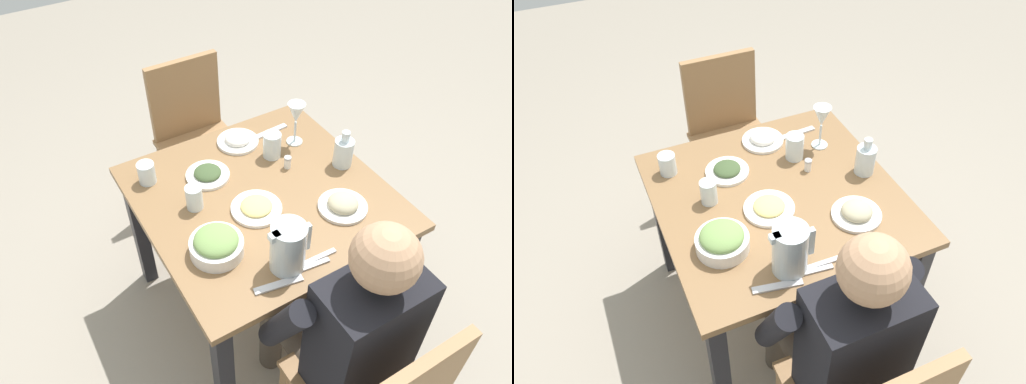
# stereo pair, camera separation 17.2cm
# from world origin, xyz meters

# --- Properties ---
(ground_plane) EXTENTS (8.00, 8.00, 0.00)m
(ground_plane) POSITION_xyz_m (0.00, 0.00, 0.00)
(ground_plane) COLOR gray
(dining_table) EXTENTS (0.92, 0.92, 0.71)m
(dining_table) POSITION_xyz_m (0.00, 0.00, 0.60)
(dining_table) COLOR olive
(dining_table) RESTS_ON ground_plane
(chair_far) EXTENTS (0.40, 0.40, 0.86)m
(chair_far) POSITION_xyz_m (0.07, 0.78, 0.48)
(chair_far) COLOR #997047
(chair_far) RESTS_ON ground_plane
(diner_near) EXTENTS (0.48, 0.53, 1.15)m
(diner_near) POSITION_xyz_m (-0.04, -0.58, 0.63)
(diner_near) COLOR black
(diner_near) RESTS_ON ground_plane
(water_pitcher) EXTENTS (0.16, 0.12, 0.19)m
(water_pitcher) POSITION_xyz_m (-0.11, -0.34, 0.81)
(water_pitcher) COLOR silver
(water_pitcher) RESTS_ON dining_table
(salad_bowl) EXTENTS (0.19, 0.19, 0.09)m
(salad_bowl) POSITION_xyz_m (-0.29, -0.16, 0.75)
(salad_bowl) COLOR white
(salad_bowl) RESTS_ON dining_table
(plate_yoghurt) EXTENTS (0.18, 0.18, 0.05)m
(plate_yoghurt) POSITION_xyz_m (0.08, 0.33, 0.73)
(plate_yoghurt) COLOR white
(plate_yoghurt) RESTS_ON dining_table
(plate_dolmas) EXTENTS (0.18, 0.18, 0.04)m
(plate_dolmas) POSITION_xyz_m (-0.14, 0.20, 0.72)
(plate_dolmas) COLOR white
(plate_dolmas) RESTS_ON dining_table
(plate_beans) EXTENTS (0.19, 0.19, 0.05)m
(plate_beans) POSITION_xyz_m (0.22, -0.22, 0.73)
(plate_beans) COLOR white
(plate_beans) RESTS_ON dining_table
(plate_fries) EXTENTS (0.19, 0.19, 0.04)m
(plate_fries) POSITION_xyz_m (-0.06, -0.06, 0.72)
(plate_fries) COLOR white
(plate_fries) RESTS_ON dining_table
(water_glass_center) EXTENTS (0.06, 0.06, 0.10)m
(water_glass_center) POSITION_xyz_m (-0.25, 0.07, 0.76)
(water_glass_center) COLOR silver
(water_glass_center) RESTS_ON dining_table
(water_glass_far_left) EXTENTS (0.07, 0.07, 0.09)m
(water_glass_far_left) POSITION_xyz_m (-0.35, 0.30, 0.75)
(water_glass_far_left) COLOR silver
(water_glass_far_left) RESTS_ON dining_table
(water_glass_far_right) EXTENTS (0.08, 0.08, 0.11)m
(water_glass_far_right) POSITION_xyz_m (0.16, 0.18, 0.77)
(water_glass_far_right) COLOR silver
(water_glass_far_right) RESTS_ON dining_table
(wine_glass) EXTENTS (0.08, 0.08, 0.20)m
(wine_glass) POSITION_xyz_m (0.29, 0.21, 0.85)
(wine_glass) COLOR silver
(wine_glass) RESTS_ON dining_table
(oil_carafe) EXTENTS (0.08, 0.08, 0.16)m
(oil_carafe) POSITION_xyz_m (0.38, -0.01, 0.77)
(oil_carafe) COLOR silver
(oil_carafe) RESTS_ON dining_table
(salt_shaker) EXTENTS (0.03, 0.03, 0.05)m
(salt_shaker) POSITION_xyz_m (0.17, 0.09, 0.74)
(salt_shaker) COLOR white
(salt_shaker) RESTS_ON dining_table
(fork_near) EXTENTS (0.17, 0.06, 0.01)m
(fork_near) POSITION_xyz_m (-0.18, -0.39, 0.71)
(fork_near) COLOR silver
(fork_near) RESTS_ON dining_table
(knife_near) EXTENTS (0.19, 0.04, 0.01)m
(knife_near) POSITION_xyz_m (-0.07, -0.38, 0.71)
(knife_near) COLOR silver
(knife_near) RESTS_ON dining_table
(fork_far) EXTENTS (0.17, 0.04, 0.01)m
(fork_far) POSITION_xyz_m (0.24, 0.33, 0.71)
(fork_far) COLOR silver
(fork_far) RESTS_ON dining_table
(knife_far) EXTENTS (0.19, 0.02, 0.01)m
(knife_far) POSITION_xyz_m (-0.02, -0.37, 0.71)
(knife_far) COLOR silver
(knife_far) RESTS_ON dining_table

